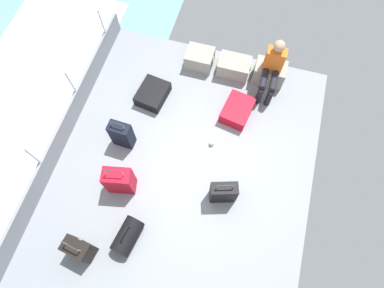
{
  "coord_description": "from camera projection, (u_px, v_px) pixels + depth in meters",
  "views": [
    {
      "loc": [
        0.64,
        -1.72,
        5.28
      ],
      "look_at": [
        0.06,
        0.35,
        0.25
      ],
      "focal_mm": 30.07,
      "sensor_mm": 36.0,
      "label": 1
    }
  ],
  "objects": [
    {
      "name": "ground_plane",
      "position": [
        183.0,
        167.0,
        5.61
      ],
      "size": [
        4.4,
        5.2,
        0.06
      ],
      "primitive_type": "cube",
      "color": "gray"
    },
    {
      "name": "gunwale_port",
      "position": [
        64.0,
        131.0,
        5.6
      ],
      "size": [
        0.06,
        5.2,
        0.45
      ],
      "primitive_type": "cube",
      "color": "gray",
      "rests_on": "ground_plane"
    },
    {
      "name": "railing_port",
      "position": [
        51.0,
        115.0,
        5.09
      ],
      "size": [
        0.04,
        4.2,
        1.02
      ],
      "color": "silver",
      "rests_on": "ground_plane"
    },
    {
      "name": "sea_wake",
      "position": [
        7.0,
        125.0,
        6.28
      ],
      "size": [
        12.0,
        12.0,
        0.01
      ],
      "color": "#6B99A8",
      "rests_on": "ground_plane"
    },
    {
      "name": "cargo_crate_0",
      "position": [
        200.0,
        58.0,
        6.28
      ],
      "size": [
        0.56,
        0.44,
        0.35
      ],
      "color": "gray",
      "rests_on": "ground_plane"
    },
    {
      "name": "cargo_crate_1",
      "position": [
        234.0,
        67.0,
        6.2
      ],
      "size": [
        0.64,
        0.42,
        0.34
      ],
      "color": "gray",
      "rests_on": "ground_plane"
    },
    {
      "name": "cargo_crate_2",
      "position": [
        269.0,
        73.0,
        6.1
      ],
      "size": [
        0.61,
        0.39,
        0.42
      ],
      "color": "gray",
      "rests_on": "ground_plane"
    },
    {
      "name": "passenger_seated",
      "position": [
        272.0,
        68.0,
        5.68
      ],
      "size": [
        0.34,
        0.66,
        1.12
      ],
      "color": "orange",
      "rests_on": "ground_plane"
    },
    {
      "name": "suitcase_0",
      "position": [
        237.0,
        110.0,
        5.88
      ],
      "size": [
        0.58,
        0.7,
        0.24
      ],
      "color": "#B70C1E",
      "rests_on": "ground_plane"
    },
    {
      "name": "suitcase_1",
      "position": [
        79.0,
        249.0,
        4.8
      ],
      "size": [
        0.43,
        0.31,
        0.71
      ],
      "color": "black",
      "rests_on": "ground_plane"
    },
    {
      "name": "suitcase_2",
      "position": [
        153.0,
        94.0,
        6.03
      ],
      "size": [
        0.58,
        0.68,
        0.23
      ],
      "color": "black",
      "rests_on": "ground_plane"
    },
    {
      "name": "suitcase_3",
      "position": [
        223.0,
        192.0,
        5.11
      ],
      "size": [
        0.46,
        0.31,
        0.69
      ],
      "color": "black",
      "rests_on": "ground_plane"
    },
    {
      "name": "suitcase_4",
      "position": [
        120.0,
        181.0,
        5.15
      ],
      "size": [
        0.49,
        0.34,
        0.81
      ],
      "color": "#B70C1E",
      "rests_on": "ground_plane"
    },
    {
      "name": "suitcase_5",
      "position": [
        122.0,
        135.0,
        5.49
      ],
      "size": [
        0.37,
        0.22,
        0.73
      ],
      "color": "black",
      "rests_on": "ground_plane"
    },
    {
      "name": "duffel_bag",
      "position": [
        127.0,
        236.0,
        4.97
      ],
      "size": [
        0.4,
        0.6,
        0.45
      ],
      "color": "black",
      "rests_on": "ground_plane"
    },
    {
      "name": "paper_cup",
      "position": [
        212.0,
        143.0,
        5.7
      ],
      "size": [
        0.08,
        0.08,
        0.1
      ],
      "primitive_type": "cylinder",
      "color": "white",
      "rests_on": "ground_plane"
    }
  ]
}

